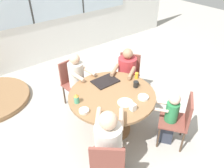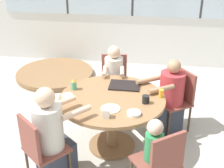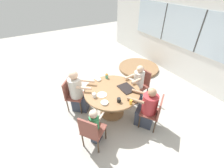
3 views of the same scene
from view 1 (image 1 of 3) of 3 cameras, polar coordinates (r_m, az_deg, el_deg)
The scene contains 19 objects.
ground_plane at distance 3.68m, azimuth 0.00°, elevation -11.58°, with size 16.00×16.00×0.00m, color #B2ADA3.
wall_back_with_windows at distance 5.28m, azimuth -20.75°, elevation 18.81°, with size 8.40×0.08×2.80m.
dining_table at distance 3.30m, azimuth 0.00°, elevation -4.79°, with size 1.28×1.28×0.72m.
chair_for_woman_green_shirt at distance 2.65m, azimuth -1.12°, elevation -19.82°, with size 0.56×0.56×0.85m.
chair_for_man_blue_shirt at distance 4.14m, azimuth 4.34°, elevation 3.05°, with size 0.56×0.56×0.85m.
chair_for_man_teal_shirt at distance 3.99m, azimuth -10.26°, elevation 1.21°, with size 0.44×0.44×0.85m.
chair_for_toddler at distance 3.29m, azimuth 17.49°, elevation -8.39°, with size 0.56×0.56×0.85m.
person_woman_green_shirt at distance 2.74m, azimuth -0.89°, elevation -16.89°, with size 0.61×0.63×1.14m.
person_man_blue_shirt at distance 4.02m, azimuth 3.72°, elevation 1.37°, with size 0.67×0.60×1.05m.
person_man_teal_shirt at distance 3.89m, azimuth -8.82°, elevation 0.04°, with size 0.33×0.52×1.06m.
person_toddler at distance 3.32m, azimuth 14.61°, elevation -8.97°, with size 0.35×0.38×0.89m.
food_tray_dark at distance 3.47m, azimuth -1.76°, elevation 0.72°, with size 0.39×0.29×0.02m.
coffee_mug at distance 3.35m, azimuth 6.29°, elevation -0.04°, with size 0.08×0.08×0.10m.
sippy_cup at distance 3.05m, azimuth -9.26°, elevation -3.69°, with size 0.08×0.08×0.15m.
juice_glass at distance 3.56m, azimuth 6.44°, elevation 2.20°, with size 0.06×0.06×0.10m.
milk_carton_small at distance 2.91m, azimuth 5.40°, elevation -6.07°, with size 0.07×0.07×0.10m.
bowl_white_shallow at distance 3.15m, azimuth 8.16°, elevation -3.46°, with size 0.15×0.15×0.03m.
bowl_cereal at distance 2.92m, azimuth -7.32°, elevation -6.96°, with size 0.14×0.14×0.04m.
plate_tortillas at distance 3.05m, azimuth 3.48°, elevation -4.85°, with size 0.22×0.22×0.01m.
Camera 1 is at (-1.58, -2.02, 2.65)m, focal length 35.00 mm.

